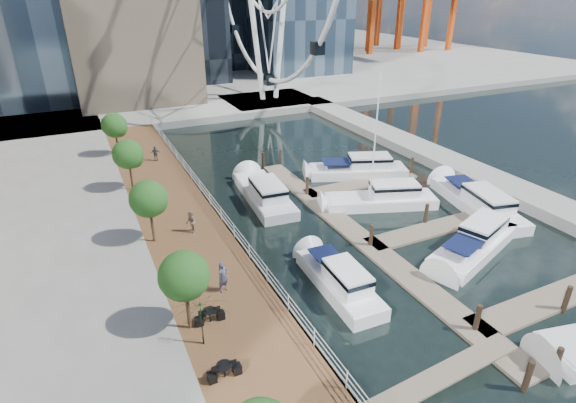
{
  "coord_description": "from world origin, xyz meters",
  "views": [
    {
      "loc": [
        -14.74,
        -15.0,
        17.3
      ],
      "look_at": [
        -1.83,
        11.97,
        3.0
      ],
      "focal_mm": 28.0,
      "sensor_mm": 36.0,
      "label": 1
    }
  ],
  "objects": [
    {
      "name": "pedestrian_near",
      "position": [
        -8.77,
        6.28,
        1.98
      ],
      "size": [
        0.84,
        0.7,
        1.97
      ],
      "primitive_type": "imported",
      "rotation": [
        0.0,
        0.0,
        0.37
      ],
      "color": "#45485D",
      "rests_on": "boardwalk"
    },
    {
      "name": "yacht_foreground",
      "position": [
        9.39,
        4.25,
        0.0
      ],
      "size": [
        10.66,
        6.14,
        2.15
      ],
      "primitive_type": null,
      "rotation": [
        0.0,
        0.0,
        1.92
      ],
      "color": "white",
      "rests_on": "ground"
    },
    {
      "name": "breakwater",
      "position": [
        20.0,
        20.0,
        0.5
      ],
      "size": [
        4.0,
        60.0,
        1.0
      ],
      "primitive_type": "cube",
      "color": "gray",
      "rests_on": "ground"
    },
    {
      "name": "ground",
      "position": [
        0.0,
        0.0,
        0.0
      ],
      "size": [
        520.0,
        520.0,
        0.0
      ],
      "primitive_type": "plane",
      "color": "black",
      "rests_on": "ground"
    },
    {
      "name": "boardwalk",
      "position": [
        -9.0,
        15.0,
        0.5
      ],
      "size": [
        6.0,
        60.0,
        1.0
      ],
      "primitive_type": "cube",
      "color": "brown",
      "rests_on": "ground"
    },
    {
      "name": "floating_docks",
      "position": [
        7.97,
        9.98,
        0.49
      ],
      "size": [
        16.0,
        34.0,
        2.6
      ],
      "color": "#6D6051",
      "rests_on": "ground"
    },
    {
      "name": "seawall",
      "position": [
        -6.0,
        15.0,
        0.5
      ],
      "size": [
        0.25,
        60.0,
        1.0
      ],
      "primitive_type": "cube",
      "color": "#595954",
      "rests_on": "ground"
    },
    {
      "name": "pedestrian_far",
      "position": [
        -8.11,
        30.55,
        1.8
      ],
      "size": [
        1.01,
        0.65,
        1.59
      ],
      "primitive_type": "imported",
      "rotation": [
        0.0,
        0.0,
        2.83
      ],
      "color": "#383F46",
      "rests_on": "boardwalk"
    },
    {
      "name": "street_trees",
      "position": [
        -11.4,
        14.0,
        4.29
      ],
      "size": [
        2.6,
        42.6,
        4.6
      ],
      "color": "#3F2B1C",
      "rests_on": "ground"
    },
    {
      "name": "cafe_tables",
      "position": [
        -10.4,
        -2.0,
        1.37
      ],
      "size": [
        2.5,
        13.7,
        0.74
      ],
      "color": "black",
      "rests_on": "ground"
    },
    {
      "name": "pier",
      "position": [
        14.0,
        52.0,
        0.5
      ],
      "size": [
        14.0,
        12.0,
        1.0
      ],
      "primitive_type": "cube",
      "color": "gray",
      "rests_on": "ground"
    },
    {
      "name": "land_far",
      "position": [
        0.0,
        102.0,
        0.5
      ],
      "size": [
        200.0,
        114.0,
        1.0
      ],
      "primitive_type": "cube",
      "color": "gray",
      "rests_on": "ground"
    },
    {
      "name": "railing",
      "position": [
        -6.1,
        15.0,
        1.52
      ],
      "size": [
        0.1,
        60.0,
        1.05
      ],
      "primitive_type": null,
      "color": "white",
      "rests_on": "boardwalk"
    },
    {
      "name": "moored_yachts",
      "position": [
        7.3,
        11.86,
        0.0
      ],
      "size": [
        20.86,
        33.11,
        11.5
      ],
      "color": "white",
      "rests_on": "ground"
    },
    {
      "name": "pedestrian_mid",
      "position": [
        -8.69,
        14.04,
        1.85
      ],
      "size": [
        0.67,
        0.85,
        1.7
      ],
      "primitive_type": "imported",
      "rotation": [
        0.0,
        0.0,
        -1.61
      ],
      "color": "gray",
      "rests_on": "boardwalk"
    }
  ]
}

